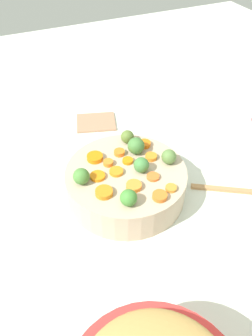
% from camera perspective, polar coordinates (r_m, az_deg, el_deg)
% --- Properties ---
extents(tabletop, '(2.40, 2.40, 0.02)m').
position_cam_1_polar(tabletop, '(0.86, 1.42, -5.05)').
color(tabletop, silver).
rests_on(tabletop, ground).
extents(serving_bowl_carrots, '(0.29, 0.29, 0.08)m').
position_cam_1_polar(serving_bowl_carrots, '(0.83, 0.00, -2.50)').
color(serving_bowl_carrots, '#BDA98D').
rests_on(serving_bowl_carrots, tabletop).
extents(carrot_slice_0, '(0.03, 0.03, 0.01)m').
position_cam_1_polar(carrot_slice_0, '(0.82, 0.20, 1.20)').
color(carrot_slice_0, orange).
rests_on(carrot_slice_0, serving_bowl_carrots).
extents(carrot_slice_1, '(0.04, 0.04, 0.01)m').
position_cam_1_polar(carrot_slice_1, '(0.87, 3.12, 4.07)').
color(carrot_slice_1, orange).
rests_on(carrot_slice_1, serving_bowl_carrots).
extents(carrot_slice_2, '(0.04, 0.04, 0.01)m').
position_cam_1_polar(carrot_slice_2, '(0.76, 1.34, -3.03)').
color(carrot_slice_2, orange).
rests_on(carrot_slice_2, serving_bowl_carrots).
extents(carrot_slice_3, '(0.04, 0.04, 0.01)m').
position_cam_1_polar(carrot_slice_3, '(0.78, 4.56, -1.48)').
color(carrot_slice_3, orange).
rests_on(carrot_slice_3, serving_bowl_carrots).
extents(carrot_slice_4, '(0.05, 0.05, 0.01)m').
position_cam_1_polar(carrot_slice_4, '(0.74, -3.71, -4.10)').
color(carrot_slice_4, orange).
rests_on(carrot_slice_4, serving_bowl_carrots).
extents(carrot_slice_5, '(0.04, 0.04, 0.01)m').
position_cam_1_polar(carrot_slice_5, '(0.78, -4.78, -1.37)').
color(carrot_slice_5, orange).
rests_on(carrot_slice_5, serving_bowl_carrots).
extents(carrot_slice_6, '(0.05, 0.05, 0.01)m').
position_cam_1_polar(carrot_slice_6, '(0.83, -5.25, 1.79)').
color(carrot_slice_6, orange).
rests_on(carrot_slice_6, serving_bowl_carrots).
extents(carrot_slice_7, '(0.04, 0.04, 0.01)m').
position_cam_1_polar(carrot_slice_7, '(0.83, 4.24, 1.90)').
color(carrot_slice_7, orange).
rests_on(carrot_slice_7, serving_bowl_carrots).
extents(carrot_slice_8, '(0.03, 0.03, 0.01)m').
position_cam_1_polar(carrot_slice_8, '(0.84, -1.12, 2.62)').
color(carrot_slice_8, orange).
rests_on(carrot_slice_8, serving_bowl_carrots).
extents(carrot_slice_9, '(0.03, 0.03, 0.01)m').
position_cam_1_polar(carrot_slice_9, '(0.76, 7.58, -3.37)').
color(carrot_slice_9, orange).
rests_on(carrot_slice_9, serving_bowl_carrots).
extents(carrot_slice_10, '(0.03, 0.03, 0.01)m').
position_cam_1_polar(carrot_slice_10, '(0.81, -3.01, 0.88)').
color(carrot_slice_10, orange).
rests_on(carrot_slice_10, serving_bowl_carrots).
extents(carrot_slice_11, '(0.05, 0.05, 0.01)m').
position_cam_1_polar(carrot_slice_11, '(0.79, -1.64, -0.61)').
color(carrot_slice_11, orange).
rests_on(carrot_slice_11, serving_bowl_carrots).
extents(carrot_slice_12, '(0.05, 0.05, 0.01)m').
position_cam_1_polar(carrot_slice_12, '(0.74, 5.70, -4.71)').
color(carrot_slice_12, orange).
rests_on(carrot_slice_12, serving_bowl_carrots).
extents(brussels_sprout_0, '(0.04, 0.04, 0.04)m').
position_cam_1_polar(brussels_sprout_0, '(0.76, -7.52, -1.39)').
color(brussels_sprout_0, '#478036').
rests_on(brussels_sprout_0, serving_bowl_carrots).
extents(brussels_sprout_1, '(0.04, 0.04, 0.04)m').
position_cam_1_polar(brussels_sprout_1, '(0.84, 1.70, 3.75)').
color(brussels_sprout_1, '#437938').
rests_on(brussels_sprout_1, serving_bowl_carrots).
extents(brussels_sprout_2, '(0.04, 0.04, 0.04)m').
position_cam_1_polar(brussels_sprout_2, '(0.71, 0.43, -5.01)').
color(brussels_sprout_2, '#428635').
rests_on(brussels_sprout_2, serving_bowl_carrots).
extents(brussels_sprout_3, '(0.04, 0.04, 0.04)m').
position_cam_1_polar(brussels_sprout_3, '(0.82, 7.05, 2.09)').
color(brussels_sprout_3, '#597E3E').
rests_on(brussels_sprout_3, serving_bowl_carrots).
extents(brussels_sprout_4, '(0.04, 0.04, 0.04)m').
position_cam_1_polar(brussels_sprout_4, '(0.79, 2.45, 0.72)').
color(brussels_sprout_4, '#42803F').
rests_on(brussels_sprout_4, serving_bowl_carrots).
extents(brussels_sprout_5, '(0.03, 0.03, 0.03)m').
position_cam_1_polar(brussels_sprout_5, '(0.87, 0.23, 5.28)').
color(brussels_sprout_5, '#57712F').
rests_on(brussels_sprout_5, serving_bowl_carrots).
extents(dish_towel, '(0.15, 0.13, 0.01)m').
position_cam_1_polar(dish_towel, '(1.09, -5.06, 7.67)').
color(dish_towel, '#A87C5D').
rests_on(dish_towel, tabletop).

